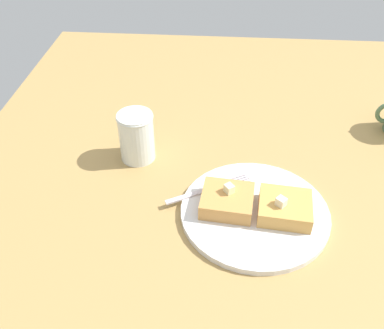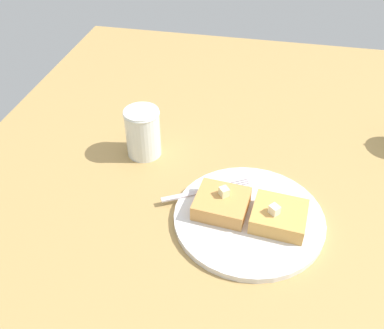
% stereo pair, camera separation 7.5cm
% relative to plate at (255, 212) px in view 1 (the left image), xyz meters
% --- Properties ---
extents(table_surface, '(1.28, 1.28, 0.02)m').
position_rel_plate_xyz_m(table_surface, '(-0.08, -0.09, -0.02)').
color(table_surface, '#AA864C').
rests_on(table_surface, ground).
extents(plate, '(0.25, 0.25, 0.01)m').
position_rel_plate_xyz_m(plate, '(0.00, 0.00, 0.00)').
color(plate, silver).
rests_on(plate, table_surface).
extents(toast_slice_left, '(0.09, 0.09, 0.03)m').
position_rel_plate_xyz_m(toast_slice_left, '(-0.05, 0.00, 0.02)').
color(toast_slice_left, '#D59C4D').
rests_on(toast_slice_left, plate).
extents(toast_slice_middle, '(0.09, 0.09, 0.03)m').
position_rel_plate_xyz_m(toast_slice_middle, '(0.05, -0.00, 0.02)').
color(toast_slice_middle, '#CC8F4A').
rests_on(toast_slice_middle, plate).
extents(butter_pat_primary, '(0.02, 0.02, 0.01)m').
position_rel_plate_xyz_m(butter_pat_primary, '(-0.04, 0.01, 0.04)').
color(butter_pat_primary, '#F9EDC9').
rests_on(butter_pat_primary, toast_slice_left).
extents(butter_pat_secondary, '(0.02, 0.02, 0.01)m').
position_rel_plate_xyz_m(butter_pat_secondary, '(0.04, -0.01, 0.04)').
color(butter_pat_secondary, beige).
rests_on(butter_pat_secondary, toast_slice_middle).
extents(fork, '(0.15, 0.09, 0.00)m').
position_rel_plate_xyz_m(fork, '(0.07, -0.05, 0.01)').
color(fork, silver).
rests_on(fork, plate).
extents(syrup_jar, '(0.07, 0.07, 0.10)m').
position_rel_plate_xyz_m(syrup_jar, '(0.22, -0.14, 0.04)').
color(syrup_jar, '#5B2B09').
rests_on(syrup_jar, table_surface).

